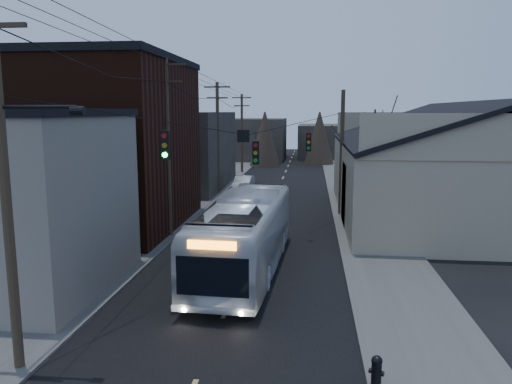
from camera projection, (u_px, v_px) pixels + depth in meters
road_surface at (273, 201)px, 39.79m from camera, size 9.00×110.00×0.02m
sidewalk_left at (193, 199)px, 40.49m from camera, size 4.00×110.00×0.12m
sidewalk_right at (356, 202)px, 39.08m from camera, size 4.00×110.00×0.12m
building_clapboard at (5, 204)px, 19.60m from camera, size 8.00×8.00×7.00m
building_brick at (97, 146)px, 30.26m from camera, size 10.00×12.00×10.00m
building_left_far at (176, 150)px, 46.15m from camera, size 9.00×14.00×7.00m
warehouse at (463, 178)px, 33.05m from camera, size 16.16×20.60×7.73m
building_far_left at (251, 139)px, 74.30m from camera, size 10.00×12.00×6.00m
building_far_right at (337, 141)px, 77.88m from camera, size 12.00×14.00×5.00m
bare_tree at (373, 173)px, 28.70m from camera, size 0.40×0.40×7.20m
utility_lines at (221, 143)px, 33.59m from camera, size 11.24×45.28×10.50m
bus at (245, 234)px, 22.13m from camera, size 3.44×12.21×3.36m
parked_car at (243, 184)px, 44.31m from camera, size 1.63×4.26×1.38m
fire_hydrant at (377, 370)px, 12.73m from camera, size 0.40×0.28×0.83m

